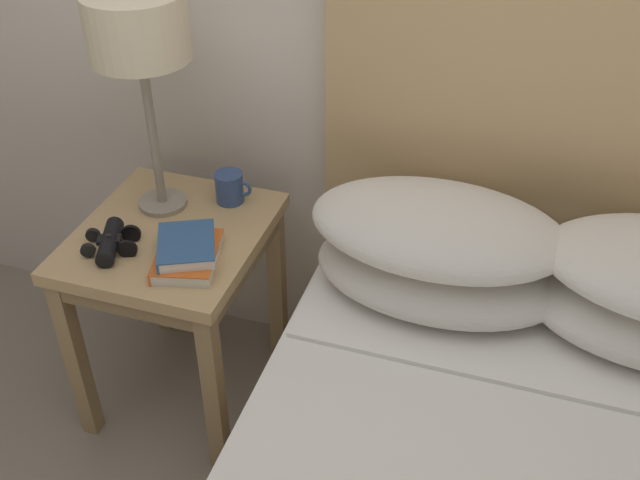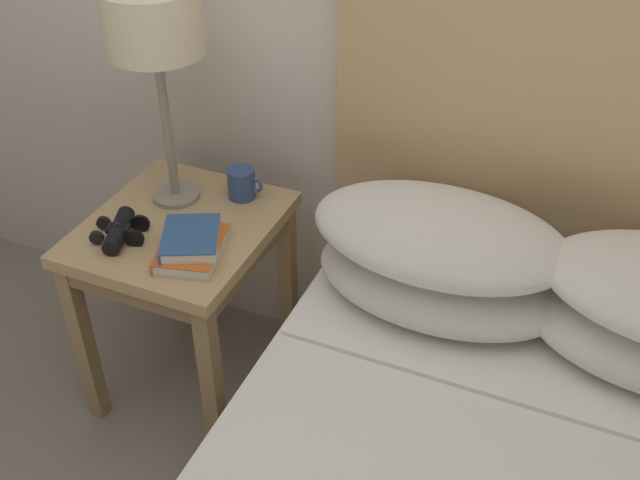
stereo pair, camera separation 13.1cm
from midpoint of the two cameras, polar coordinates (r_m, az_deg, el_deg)
The scene contains 6 objects.
nightstand at distance 2.03m, azimuth -12.91°, elevation -1.40°, with size 0.47×0.52×0.58m.
table_lamp at distance 1.87m, azimuth -15.73°, elevation 14.84°, with size 0.24×0.24×0.57m.
book_on_nightstand at distance 1.85m, azimuth -12.11°, elevation -1.30°, with size 0.19×0.23×0.03m.
book_stacked_on_top at distance 1.83m, azimuth -12.23°, elevation -0.49°, with size 0.20×0.21×0.03m.
binoculars_pair at distance 1.94m, azimuth -17.54°, elevation -0.19°, with size 0.16×0.16×0.05m.
coffee_mug at distance 2.04m, azimuth -8.71°, elevation 3.93°, with size 0.10×0.08×0.08m.
Camera 1 is at (0.36, -0.79, 1.70)m, focal length 42.00 mm.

